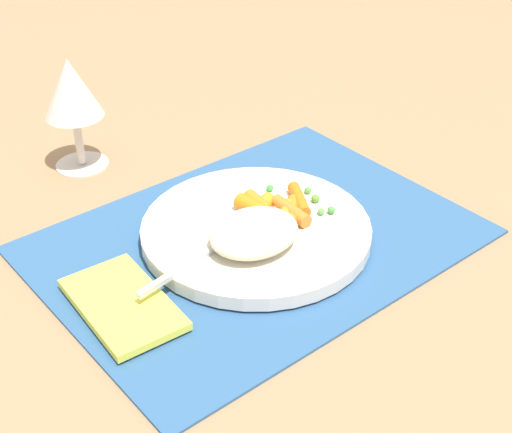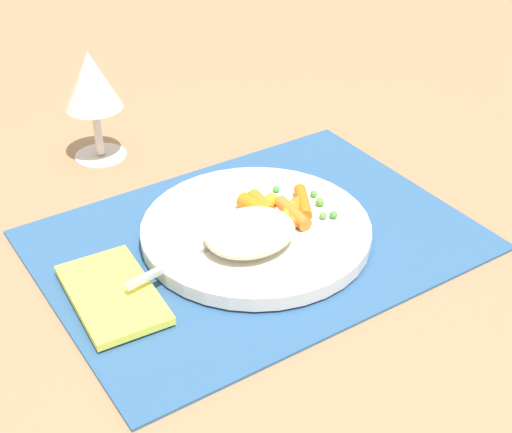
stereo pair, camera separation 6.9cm
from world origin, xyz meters
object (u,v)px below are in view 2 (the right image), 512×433
object	(u,v)px
plate	(256,231)
rice_mound	(250,232)
carrot_portion	(277,209)
fork	(232,234)
napkin	(113,294)
wine_glass	(92,84)

from	to	relation	value
plate	rice_mound	size ratio (longest dim) A/B	2.54
plate	carrot_portion	bearing A→B (deg)	6.68
fork	napkin	world-z (taller)	fork
rice_mound	carrot_portion	world-z (taller)	rice_mound
plate	napkin	size ratio (longest dim) A/B	1.90
carrot_portion	fork	xyz separation A→B (m)	(-0.06, -0.01, -0.00)
rice_mound	napkin	distance (m)	0.15
napkin	carrot_portion	bearing A→B (deg)	3.79
plate	wine_glass	distance (m)	0.28
rice_mound	napkin	world-z (taller)	rice_mound
carrot_portion	plate	bearing A→B (deg)	-173.32
fork	wine_glass	bearing A→B (deg)	96.50
rice_mound	napkin	xyz separation A→B (m)	(-0.14, 0.02, -0.03)
plate	rice_mound	world-z (taller)	rice_mound
rice_mound	napkin	size ratio (longest dim) A/B	0.75
rice_mound	wine_glass	xyz separation A→B (m)	(-0.04, 0.29, 0.06)
fork	wine_glass	world-z (taller)	wine_glass
rice_mound	fork	world-z (taller)	rice_mound
carrot_portion	napkin	world-z (taller)	carrot_portion
plate	fork	size ratio (longest dim) A/B	1.14
plate	napkin	xyz separation A→B (m)	(-0.17, -0.01, -0.00)
wine_glass	plate	bearing A→B (deg)	-76.46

